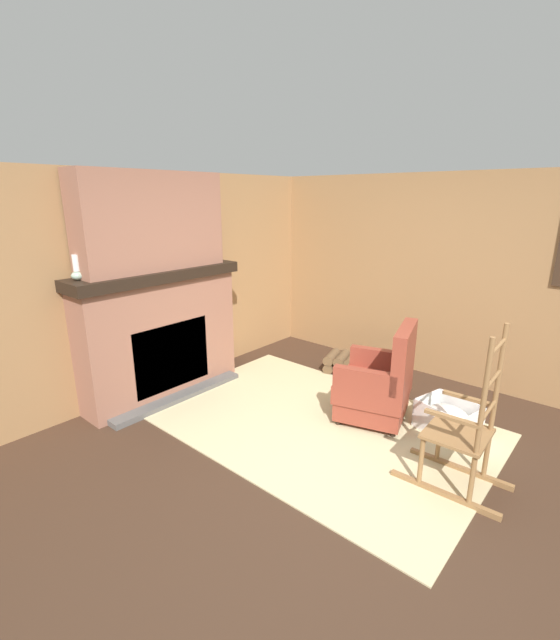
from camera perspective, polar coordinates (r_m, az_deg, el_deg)
The scene contains 12 objects.
ground_plane at distance 3.63m, azimuth 6.94°, elevation -19.70°, with size 14.00×14.00×0.00m, color #3D281C.
wood_panel_wall_left at distance 4.84m, azimuth -17.52°, elevation 4.40°, with size 0.06×5.47×2.38m.
wood_panel_wall_back at distance 5.26m, azimuth 23.01°, elevation 4.89°, with size 5.47×0.09×2.38m.
fireplace_hearth at distance 4.78m, azimuth -15.51°, elevation -1.83°, with size 0.60×1.86×1.39m.
chimney_breast at distance 4.57m, azimuth -16.74°, elevation 12.47°, with size 0.34×1.55×0.97m.
area_rug at distance 4.28m, azimuth 4.76°, elevation -13.45°, with size 3.15×2.10×0.01m.
armchair at distance 4.29m, azimuth 12.97°, elevation -8.54°, with size 0.81×0.84×0.98m.
rocking_chair at distance 3.53m, azimuth 23.21°, elevation -14.04°, with size 0.82×0.47×1.27m.
firewood_stack at distance 5.41m, azimuth 8.23°, elevation -5.65°, with size 0.47×0.45×0.24m.
laundry_basket at distance 4.35m, azimuth 21.47°, elevation -12.00°, with size 0.58×0.51×0.29m.
oil_lamp_vase at distance 4.28m, azimuth -25.43°, elevation 5.91°, with size 0.11×0.11×0.23m.
storage_case at distance 4.71m, azimuth -15.42°, elevation 7.52°, with size 0.16×0.21×0.13m.
Camera 1 is at (1.59, -2.47, 2.13)m, focal length 24.00 mm.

